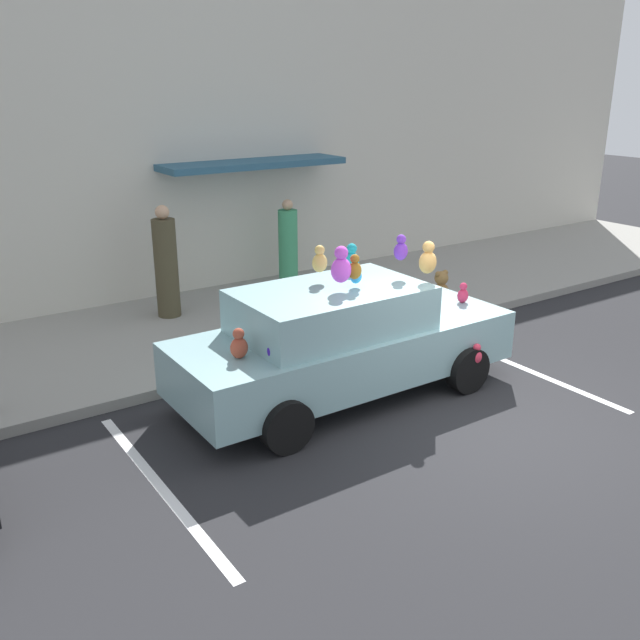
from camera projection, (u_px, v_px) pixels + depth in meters
ground_plane at (491, 425)px, 8.56m from camera, size 60.00×60.00×0.00m
sidewalk at (282, 313)px, 12.45m from camera, size 24.00×4.00×0.15m
storefront_building at (221, 127)px, 13.10m from camera, size 24.00×1.25×6.40m
parking_stripe_front at (522, 367)px, 10.26m from camera, size 0.12×3.60×0.01m
parking_stripe_rear at (160, 486)px, 7.27m from camera, size 0.12×3.60×0.01m
plush_covered_car at (342, 340)px, 9.10m from camera, size 4.65×1.95×2.12m
teddy_bear_on_sidewalk at (441, 290)px, 12.44m from camera, size 0.35×0.30×0.68m
pedestrian_near_shopfront at (288, 247)px, 13.47m from camera, size 0.38×0.38×1.74m
pedestrian_by_lamp at (166, 266)px, 11.78m from camera, size 0.40×0.40×1.94m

